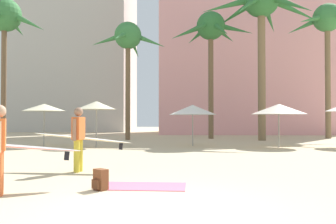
{
  "coord_description": "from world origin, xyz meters",
  "views": [
    {
      "loc": [
        0.49,
        -5.62,
        1.42
      ],
      "look_at": [
        0.07,
        6.41,
        1.67
      ],
      "focal_mm": 38.15,
      "sensor_mm": 36.0,
      "label": 1
    }
  ],
  "objects": [
    {
      "name": "ground",
      "position": [
        0.0,
        0.0,
        0.0
      ],
      "size": [
        120.0,
        120.0,
        0.0
      ],
      "primitive_type": "plane",
      "color": "#C6B28C"
    },
    {
      "name": "hotel_pink",
      "position": [
        6.89,
        31.49,
        9.39
      ],
      "size": [
        16.68,
        10.03,
        18.77
      ],
      "primitive_type": "cube",
      "color": "pink",
      "rests_on": "ground"
    },
    {
      "name": "hotel_tower_gray",
      "position": [
        -12.3,
        38.9,
        14.03
      ],
      "size": [
        13.21,
        11.74,
        28.06
      ],
      "primitive_type": "cube",
      "color": "#BCB7AD",
      "rests_on": "ground"
    },
    {
      "name": "palm_tree_far_left",
      "position": [
        -3.14,
        18.92,
        6.85
      ],
      "size": [
        5.36,
        5.16,
        8.18
      ],
      "color": "brown",
      "rests_on": "ground"
    },
    {
      "name": "palm_tree_left",
      "position": [
        -12.64,
        20.41,
        8.82
      ],
      "size": [
        6.68,
        6.84,
        10.48
      ],
      "color": "brown",
      "rests_on": "ground"
    },
    {
      "name": "palm_tree_center",
      "position": [
        5.94,
        18.45,
        8.81
      ],
      "size": [
        8.05,
        6.96,
        10.72
      ],
      "color": "brown",
      "rests_on": "ground"
    },
    {
      "name": "palm_tree_right",
      "position": [
        11.47,
        21.23,
        8.43
      ],
      "size": [
        5.53,
        5.6,
        10.05
      ],
      "color": "brown",
      "rests_on": "ground"
    },
    {
      "name": "palm_tree_far_right",
      "position": [
        2.73,
        20.53,
        7.83
      ],
      "size": [
        6.07,
        5.51,
        9.34
      ],
      "color": "brown",
      "rests_on": "ground"
    },
    {
      "name": "cafe_umbrella_0",
      "position": [
        -6.66,
        12.85,
        2.04
      ],
      "size": [
        2.24,
        2.24,
        2.24
      ],
      "color": "gray",
      "rests_on": "ground"
    },
    {
      "name": "cafe_umbrella_1",
      "position": [
        1.15,
        13.42,
        1.93
      ],
      "size": [
        2.54,
        2.54,
        2.19
      ],
      "color": "gray",
      "rests_on": "ground"
    },
    {
      "name": "cafe_umbrella_2",
      "position": [
        -3.78,
        12.38,
        2.13
      ],
      "size": [
        2.02,
        2.02,
        2.35
      ],
      "color": "gray",
      "rests_on": "ground"
    },
    {
      "name": "cafe_umbrella_3",
      "position": [
        5.5,
        12.67,
        1.94
      ],
      "size": [
        2.78,
        2.78,
        2.2
      ],
      "color": "gray",
      "rests_on": "ground"
    },
    {
      "name": "beach_towel",
      "position": [
        -0.3,
        1.93,
        0.01
      ],
      "size": [
        1.83,
        1.02,
        0.01
      ],
      "primitive_type": "cube",
      "rotation": [
        0.0,
        0.0,
        -0.04
      ],
      "color": "#EF6684",
      "rests_on": "ground"
    },
    {
      "name": "backpack",
      "position": [
        -1.12,
        1.54,
        0.2
      ],
      "size": [
        0.35,
        0.35,
        0.42
      ],
      "rotation": [
        0.0,
        0.0,
        3.96
      ],
      "color": "brown",
      "rests_on": "ground"
    },
    {
      "name": "person_mid_left",
      "position": [
        -2.91,
        1.12,
        0.92
      ],
      "size": [
        2.81,
        1.49,
        1.7
      ],
      "rotation": [
        0.0,
        0.0,
        3.55
      ],
      "color": "orange",
      "rests_on": "ground"
    },
    {
      "name": "person_mid_center",
      "position": [
        -2.27,
        4.08,
        0.93
      ],
      "size": [
        2.94,
        1.01,
        1.75
      ],
      "rotation": [
        0.0,
        0.0,
        2.99
      ],
      "color": "gold",
      "rests_on": "ground"
    }
  ]
}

